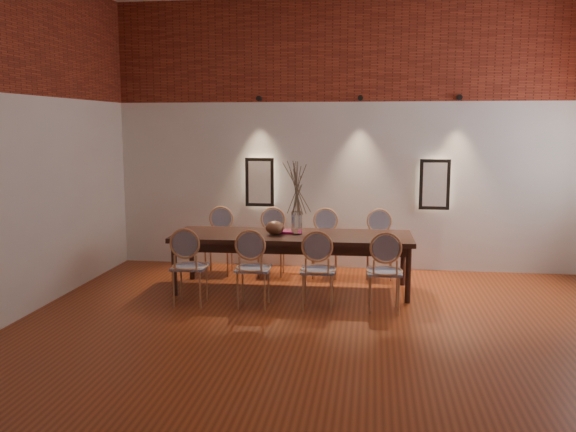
# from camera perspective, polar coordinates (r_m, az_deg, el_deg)

# --- Properties ---
(floor) EXTENTS (7.00, 7.00, 0.02)m
(floor) POSITION_cam_1_polar(r_m,az_deg,el_deg) (6.07, 3.69, -12.48)
(floor) COLOR #8E3A19
(floor) RESTS_ON ground
(wall_back) EXTENTS (7.00, 0.10, 4.00)m
(wall_back) POSITION_cam_1_polar(r_m,az_deg,el_deg) (9.21, 5.49, 7.47)
(wall_back) COLOR silver
(wall_back) RESTS_ON ground
(wall_front) EXTENTS (7.00, 0.10, 4.00)m
(wall_front) POSITION_cam_1_polar(r_m,az_deg,el_deg) (2.15, -3.02, 4.12)
(wall_front) COLOR silver
(wall_front) RESTS_ON ground
(brick_band_back) EXTENTS (7.00, 0.02, 1.50)m
(brick_band_back) POSITION_cam_1_polar(r_m,az_deg,el_deg) (9.20, 5.59, 15.27)
(brick_band_back) COLOR maroon
(brick_band_back) RESTS_ON ground
(niche_left) EXTENTS (0.36, 0.06, 0.66)m
(niche_left) POSITION_cam_1_polar(r_m,az_deg,el_deg) (9.30, -2.64, 3.19)
(niche_left) COLOR #FFEAC6
(niche_left) RESTS_ON wall_back
(niche_right) EXTENTS (0.36, 0.06, 0.66)m
(niche_right) POSITION_cam_1_polar(r_m,az_deg,el_deg) (9.18, 13.54, 2.90)
(niche_right) COLOR #FFEAC6
(niche_right) RESTS_ON wall_back
(spot_fixture_left) EXTENTS (0.08, 0.10, 0.08)m
(spot_fixture_left) POSITION_cam_1_polar(r_m,az_deg,el_deg) (9.24, -2.72, 10.92)
(spot_fixture_left) COLOR black
(spot_fixture_left) RESTS_ON wall_back
(spot_fixture_mid) EXTENTS (0.08, 0.10, 0.08)m
(spot_fixture_mid) POSITION_cam_1_polar(r_m,az_deg,el_deg) (9.08, 6.79, 10.91)
(spot_fixture_mid) COLOR black
(spot_fixture_mid) RESTS_ON wall_back
(spot_fixture_right) EXTENTS (0.08, 0.10, 0.08)m
(spot_fixture_right) POSITION_cam_1_polar(r_m,az_deg,el_deg) (9.16, 15.74, 10.64)
(spot_fixture_right) COLOR black
(spot_fixture_right) RESTS_ON wall_back
(dining_table) EXTENTS (3.12, 1.08, 0.75)m
(dining_table) POSITION_cam_1_polar(r_m,az_deg,el_deg) (8.02, 0.40, -4.35)
(dining_table) COLOR #381D15
(dining_table) RESTS_ON floor
(chair_near_a) EXTENTS (0.45, 0.45, 0.94)m
(chair_near_a) POSITION_cam_1_polar(r_m,az_deg,el_deg) (7.47, -9.16, -4.69)
(chair_near_a) COLOR tan
(chair_near_a) RESTS_ON floor
(chair_near_b) EXTENTS (0.45, 0.45, 0.94)m
(chair_near_b) POSITION_cam_1_polar(r_m,az_deg,el_deg) (7.30, -3.27, -4.90)
(chair_near_b) COLOR tan
(chair_near_b) RESTS_ON floor
(chair_near_c) EXTENTS (0.45, 0.45, 0.94)m
(chair_near_c) POSITION_cam_1_polar(r_m,az_deg,el_deg) (7.22, 2.83, -5.05)
(chair_near_c) COLOR tan
(chair_near_c) RESTS_ON floor
(chair_near_d) EXTENTS (0.45, 0.45, 0.94)m
(chair_near_d) POSITION_cam_1_polar(r_m,az_deg,el_deg) (7.21, 9.00, -5.16)
(chair_near_d) COLOR tan
(chair_near_d) RESTS_ON floor
(chair_far_a) EXTENTS (0.45, 0.45, 0.94)m
(chair_far_a) POSITION_cam_1_polar(r_m,az_deg,el_deg) (8.94, -6.51, -2.44)
(chair_far_a) COLOR tan
(chair_far_a) RESTS_ON floor
(chair_far_b) EXTENTS (0.45, 0.45, 0.94)m
(chair_far_b) POSITION_cam_1_polar(r_m,az_deg,el_deg) (8.81, -1.58, -2.56)
(chair_far_b) COLOR tan
(chair_far_b) RESTS_ON floor
(chair_far_c) EXTENTS (0.45, 0.45, 0.94)m
(chair_far_c) POSITION_cam_1_polar(r_m,az_deg,el_deg) (8.73, 3.46, -2.67)
(chair_far_c) COLOR tan
(chair_far_c) RESTS_ON floor
(chair_far_d) EXTENTS (0.45, 0.45, 0.94)m
(chair_far_d) POSITION_cam_1_polar(r_m,az_deg,el_deg) (8.73, 8.55, -2.75)
(chair_far_d) COLOR tan
(chair_far_d) RESTS_ON floor
(vase) EXTENTS (0.14, 0.14, 0.30)m
(vase) POSITION_cam_1_polar(r_m,az_deg,el_deg) (7.92, 0.81, -0.65)
(vase) COLOR silver
(vase) RESTS_ON dining_table
(dried_branches) EXTENTS (0.50, 0.50, 0.70)m
(dried_branches) POSITION_cam_1_polar(r_m,az_deg,el_deg) (7.86, 0.82, 2.59)
(dried_branches) COLOR brown
(dried_branches) RESTS_ON vase
(bowl) EXTENTS (0.24, 0.24, 0.18)m
(bowl) POSITION_cam_1_polar(r_m,az_deg,el_deg) (7.91, -1.24, -1.11)
(bowl) COLOR brown
(bowl) RESTS_ON dining_table
(book) EXTENTS (0.27, 0.19, 0.03)m
(book) POSITION_cam_1_polar(r_m,az_deg,el_deg) (8.03, -0.24, -1.50)
(book) COLOR maroon
(book) RESTS_ON dining_table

